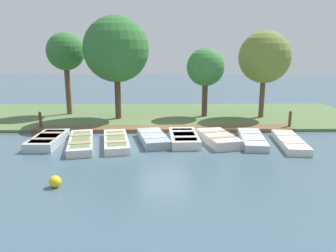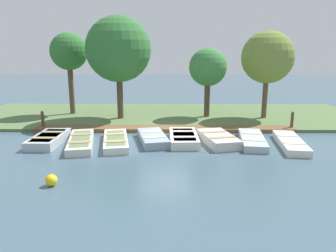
{
  "view_description": "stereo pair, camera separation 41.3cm",
  "coord_description": "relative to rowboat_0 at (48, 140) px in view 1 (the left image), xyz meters",
  "views": [
    {
      "loc": [
        15.19,
        -0.03,
        4.14
      ],
      "look_at": [
        0.36,
        0.21,
        0.65
      ],
      "focal_mm": 35.0,
      "sensor_mm": 36.0,
      "label": 1
    },
    {
      "loc": [
        15.19,
        0.38,
        4.14
      ],
      "look_at": [
        0.36,
        0.21,
        0.65
      ],
      "focal_mm": 35.0,
      "sensor_mm": 36.0,
      "label": 2
    }
  ],
  "objects": [
    {
      "name": "park_tree_left",
      "position": [
        -4.89,
        2.51,
        3.92
      ],
      "size": [
        3.73,
        3.73,
        6.0
      ],
      "color": "#4C3828",
      "rests_on": "ground_plane"
    },
    {
      "name": "park_tree_center",
      "position": [
        -5.47,
        7.67,
        2.86
      ],
      "size": [
        2.24,
        2.24,
        4.22
      ],
      "color": "#4C3828",
      "rests_on": "ground_plane"
    },
    {
      "name": "shore_bank",
      "position": [
        -6.05,
        5.16,
        -0.13
      ],
      "size": [
        8.0,
        24.0,
        0.15
      ],
      "color": "#567042",
      "rests_on": "ground_plane"
    },
    {
      "name": "dock_walkway",
      "position": [
        -2.42,
        5.16,
        -0.11
      ],
      "size": [
        1.06,
        13.35,
        0.19
      ],
      "color": "brown",
      "rests_on": "ground_plane"
    },
    {
      "name": "mooring_post_near",
      "position": [
        -2.45,
        -1.19,
        0.31
      ],
      "size": [
        0.15,
        0.15,
        1.02
      ],
      "color": "brown",
      "rests_on": "ground_plane"
    },
    {
      "name": "rowboat_6",
      "position": [
        -0.1,
        9.18,
        -0.04
      ],
      "size": [
        3.24,
        1.4,
        0.33
      ],
      "rotation": [
        0.0,
        0.0,
        -0.12
      ],
      "color": "#B2BCC1",
      "rests_on": "ground_plane"
    },
    {
      "name": "rowboat_5",
      "position": [
        -0.06,
        7.64,
        0.01
      ],
      "size": [
        2.83,
        1.78,
        0.43
      ],
      "rotation": [
        0.0,
        0.0,
        0.23
      ],
      "color": "beige",
      "rests_on": "ground_plane"
    },
    {
      "name": "rowboat_1",
      "position": [
        0.32,
        1.54,
        -0.03
      ],
      "size": [
        3.61,
        1.68,
        0.35
      ],
      "rotation": [
        0.0,
        0.0,
        0.2
      ],
      "color": "beige",
      "rests_on": "ground_plane"
    },
    {
      "name": "rowboat_4",
      "position": [
        -0.24,
        6.09,
        -0.0
      ],
      "size": [
        2.75,
        1.31,
        0.4
      ],
      "rotation": [
        0.0,
        0.0,
        0.03
      ],
      "color": "silver",
      "rests_on": "ground_plane"
    },
    {
      "name": "rowboat_0",
      "position": [
        0.0,
        0.0,
        0.0
      ],
      "size": [
        2.78,
        1.21,
        0.41
      ],
      "rotation": [
        0.0,
        0.0,
        -0.01
      ],
      "color": "#B2BCC1",
      "rests_on": "ground_plane"
    },
    {
      "name": "park_tree_far_left",
      "position": [
        -6.3,
        -0.77,
        3.74
      ],
      "size": [
        2.28,
        2.28,
        5.14
      ],
      "color": "brown",
      "rests_on": "ground_plane"
    },
    {
      "name": "mooring_post_far",
      "position": [
        -2.45,
        11.77,
        0.31
      ],
      "size": [
        0.15,
        0.15,
        1.02
      ],
      "color": "brown",
      "rests_on": "ground_plane"
    },
    {
      "name": "ground_plane",
      "position": [
        -1.05,
        5.16,
        -0.2
      ],
      "size": [
        80.0,
        80.0,
        0.0
      ],
      "primitive_type": "plane",
      "color": "#425B6B"
    },
    {
      "name": "rowboat_7",
      "position": [
        0.34,
        10.74,
        -0.04
      ],
      "size": [
        3.38,
        1.33,
        0.33
      ],
      "rotation": [
        0.0,
        0.0,
        -0.11
      ],
      "color": "silver",
      "rests_on": "ground_plane"
    },
    {
      "name": "park_tree_right",
      "position": [
        -5.13,
        11.05,
        3.47
      ],
      "size": [
        3.0,
        3.0,
        5.19
      ],
      "color": "brown",
      "rests_on": "ground_plane"
    },
    {
      "name": "rowboat_2",
      "position": [
        0.15,
        3.05,
        -0.04
      ],
      "size": [
        3.39,
        1.58,
        0.34
      ],
      "rotation": [
        0.0,
        0.0,
        0.18
      ],
      "color": "silver",
      "rests_on": "ground_plane"
    },
    {
      "name": "buoy",
      "position": [
        4.71,
        1.81,
        -0.02
      ],
      "size": [
        0.37,
        0.37,
        0.37
      ],
      "color": "yellow",
      "rests_on": "ground_plane"
    },
    {
      "name": "rowboat_3",
      "position": [
        -0.24,
        4.68,
        -0.01
      ],
      "size": [
        2.9,
        1.66,
        0.38
      ],
      "rotation": [
        0.0,
        0.0,
        0.22
      ],
      "color": "#8C9EA8",
      "rests_on": "ground_plane"
    }
  ]
}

